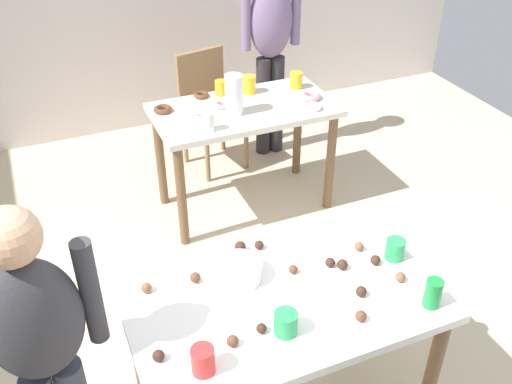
% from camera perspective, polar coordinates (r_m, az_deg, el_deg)
% --- Properties ---
extents(dining_table_near, '(1.22, 0.72, 0.75)m').
position_cam_1_polar(dining_table_near, '(2.38, 2.78, -12.15)').
color(dining_table_near, white).
rests_on(dining_table_near, ground_plane).
extents(dining_table_far, '(1.15, 0.61, 0.75)m').
position_cam_1_polar(dining_table_far, '(3.77, -1.15, 6.69)').
color(dining_table_far, silver).
rests_on(dining_table_far, ground_plane).
extents(chair_far_table, '(0.47, 0.47, 0.87)m').
position_cam_1_polar(chair_far_table, '(4.38, -4.69, 8.71)').
color(chair_far_table, olive).
rests_on(chair_far_table, ground_plane).
extents(person_girl_near, '(0.46, 0.23, 1.40)m').
position_cam_1_polar(person_girl_near, '(2.15, -20.21, -14.18)').
color(person_girl_near, '#383D4C').
rests_on(person_girl_near, ground_plane).
extents(person_adult_far, '(0.45, 0.22, 1.55)m').
position_cam_1_polar(person_adult_far, '(4.35, 1.47, 14.87)').
color(person_adult_far, '#28282D').
rests_on(person_adult_far, ground_plane).
extents(mixing_bowl, '(0.19, 0.19, 0.07)m').
position_cam_1_polar(mixing_bowl, '(2.36, -1.68, -7.72)').
color(mixing_bowl, white).
rests_on(mixing_bowl, dining_table_near).
extents(soda_can, '(0.07, 0.07, 0.12)m').
position_cam_1_polar(soda_can, '(2.33, 16.96, -9.48)').
color(soda_can, '#198438').
rests_on(soda_can, dining_table_near).
extents(fork_near, '(0.17, 0.02, 0.01)m').
position_cam_1_polar(fork_near, '(2.37, 6.22, -8.91)').
color(fork_near, silver).
rests_on(fork_near, dining_table_near).
extents(cup_near_0, '(0.08, 0.08, 0.09)m').
position_cam_1_polar(cup_near_0, '(2.52, 13.49, -5.48)').
color(cup_near_0, green).
rests_on(cup_near_0, dining_table_near).
extents(cup_near_1, '(0.09, 0.09, 0.09)m').
position_cam_1_polar(cup_near_1, '(2.15, 2.93, -12.71)').
color(cup_near_1, green).
rests_on(cup_near_1, dining_table_near).
extents(cup_near_2, '(0.08, 0.08, 0.10)m').
position_cam_1_polar(cup_near_2, '(2.04, -5.24, -16.12)').
color(cup_near_2, red).
rests_on(cup_near_2, dining_table_near).
extents(cake_ball_0, '(0.04, 0.04, 0.04)m').
position_cam_1_polar(cake_ball_0, '(2.54, 10.08, -5.28)').
color(cake_ball_0, brown).
rests_on(cake_ball_0, dining_table_near).
extents(cake_ball_1, '(0.04, 0.04, 0.04)m').
position_cam_1_polar(cake_ball_1, '(2.37, -5.98, -8.34)').
color(cake_ball_1, brown).
rests_on(cake_ball_1, dining_table_near).
extents(cake_ball_2, '(0.04, 0.04, 0.04)m').
position_cam_1_polar(cake_ball_2, '(2.11, -9.55, -15.57)').
color(cake_ball_2, '#3D2319').
rests_on(cake_ball_2, dining_table_near).
extents(cake_ball_3, '(0.04, 0.04, 0.04)m').
position_cam_1_polar(cake_ball_3, '(2.12, -2.32, -14.40)').
color(cake_ball_3, brown).
rests_on(cake_ball_3, dining_table_near).
extents(cake_ball_4, '(0.04, 0.04, 0.04)m').
position_cam_1_polar(cake_ball_4, '(2.40, 3.67, -7.58)').
color(cake_ball_4, brown).
rests_on(cake_ball_4, dining_table_near).
extents(cake_ball_5, '(0.04, 0.04, 0.04)m').
position_cam_1_polar(cake_ball_5, '(2.45, 7.28, -6.86)').
color(cake_ball_5, '#3D2319').
rests_on(cake_ball_5, dining_table_near).
extents(cake_ball_6, '(0.04, 0.04, 0.04)m').
position_cam_1_polar(cake_ball_6, '(2.49, 11.64, -6.56)').
color(cake_ball_6, '#3D2319').
rests_on(cake_ball_6, dining_table_near).
extents(cake_ball_7, '(0.04, 0.04, 0.04)m').
position_cam_1_polar(cake_ball_7, '(2.44, 8.48, -7.05)').
color(cake_ball_7, '#3D2319').
rests_on(cake_ball_7, dining_table_near).
extents(cake_ball_8, '(0.04, 0.04, 0.04)m').
position_cam_1_polar(cake_ball_8, '(2.24, 10.25, -11.89)').
color(cake_ball_8, brown).
rests_on(cake_ball_8, dining_table_near).
extents(cake_ball_9, '(0.04, 0.04, 0.04)m').
position_cam_1_polar(cake_ball_9, '(2.51, 0.31, -5.23)').
color(cake_ball_9, '#3D2319').
rests_on(cake_ball_9, dining_table_near).
extents(cake_ball_10, '(0.04, 0.04, 0.04)m').
position_cam_1_polar(cake_ball_10, '(2.43, 13.98, -8.11)').
color(cake_ball_10, brown).
rests_on(cake_ball_10, dining_table_near).
extents(cake_ball_11, '(0.04, 0.04, 0.04)m').
position_cam_1_polar(cake_ball_11, '(2.35, -10.70, -9.23)').
color(cake_ball_11, brown).
rests_on(cake_ball_11, dining_table_near).
extents(cake_ball_12, '(0.04, 0.04, 0.04)m').
position_cam_1_polar(cake_ball_12, '(2.17, 0.53, -13.23)').
color(cake_ball_12, '#3D2319').
rests_on(cake_ball_12, dining_table_near).
extents(cake_ball_13, '(0.04, 0.04, 0.04)m').
position_cam_1_polar(cake_ball_13, '(2.33, 10.28, -9.59)').
color(cake_ball_13, '#3D2319').
rests_on(cake_ball_13, dining_table_near).
extents(cake_ball_14, '(0.05, 0.05, 0.05)m').
position_cam_1_polar(cake_ball_14, '(2.50, -1.57, -5.38)').
color(cake_ball_14, '#3D2319').
rests_on(cake_ball_14, dining_table_near).
extents(pitcher_far, '(0.11, 0.11, 0.25)m').
position_cam_1_polar(pitcher_far, '(3.58, -2.17, 9.51)').
color(pitcher_far, white).
rests_on(pitcher_far, dining_table_far).
extents(cup_far_0, '(0.07, 0.07, 0.11)m').
position_cam_1_polar(cup_far_0, '(3.42, -4.72, 6.89)').
color(cup_far_0, white).
rests_on(cup_far_0, dining_table_far).
extents(cup_far_1, '(0.09, 0.09, 0.12)m').
position_cam_1_polar(cup_far_1, '(3.89, -0.70, 10.50)').
color(cup_far_1, yellow).
rests_on(cup_far_1, dining_table_far).
extents(cup_far_2, '(0.08, 0.08, 0.11)m').
position_cam_1_polar(cup_far_2, '(3.97, 3.96, 10.88)').
color(cup_far_2, yellow).
rests_on(cup_far_2, dining_table_far).
extents(cup_far_3, '(0.07, 0.07, 0.10)m').
position_cam_1_polar(cup_far_3, '(3.87, -3.50, 10.17)').
color(cup_far_3, yellow).
rests_on(cup_far_3, dining_table_far).
extents(donut_far_0, '(0.14, 0.14, 0.04)m').
position_cam_1_polar(donut_far_0, '(3.84, 5.35, 9.37)').
color(donut_far_0, pink).
rests_on(donut_far_0, dining_table_far).
extents(donut_far_1, '(0.11, 0.11, 0.03)m').
position_cam_1_polar(donut_far_1, '(3.70, 5.65, 8.32)').
color(donut_far_1, white).
rests_on(donut_far_1, dining_table_far).
extents(donut_far_2, '(0.10, 0.10, 0.03)m').
position_cam_1_polar(donut_far_2, '(3.72, -3.41, 8.56)').
color(donut_far_2, pink).
rests_on(donut_far_2, dining_table_far).
extents(donut_far_3, '(0.10, 0.10, 0.03)m').
position_cam_1_polar(donut_far_3, '(3.86, -5.39, 9.46)').
color(donut_far_3, brown).
rests_on(donut_far_3, dining_table_far).
extents(donut_far_4, '(0.11, 0.11, 0.03)m').
position_cam_1_polar(donut_far_4, '(3.69, -9.12, 8.02)').
color(donut_far_4, brown).
rests_on(donut_far_4, dining_table_far).
extents(donut_far_5, '(0.13, 0.13, 0.04)m').
position_cam_1_polar(donut_far_5, '(3.58, -5.51, 7.43)').
color(donut_far_5, white).
rests_on(donut_far_5, dining_table_far).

